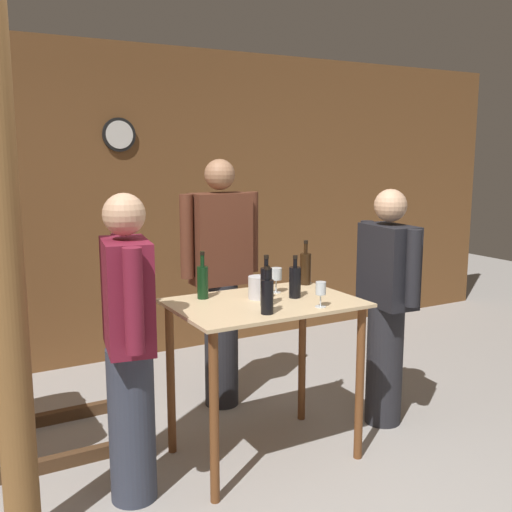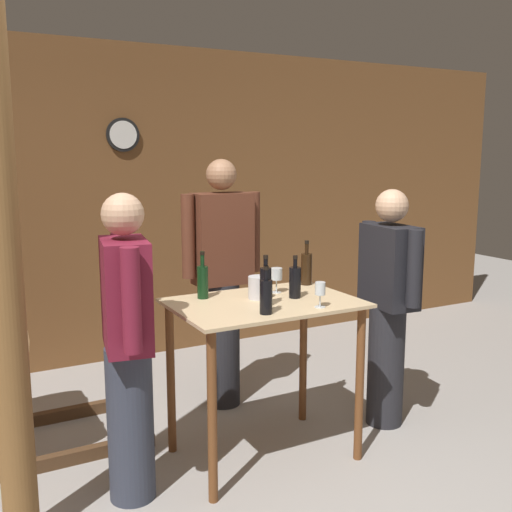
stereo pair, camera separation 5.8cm
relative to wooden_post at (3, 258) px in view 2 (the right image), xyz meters
name	(u,v)px [view 2 (the right image)]	position (x,y,z in m)	size (l,w,h in m)	color
ground_plane	(289,504)	(1.26, -0.33, -1.35)	(14.00, 14.00, 0.00)	#9E9993
back_wall	(132,205)	(1.26, 2.30, 0.00)	(8.40, 0.08, 2.70)	brown
tasting_table	(264,333)	(1.39, 0.18, -0.59)	(1.06, 0.73, 0.95)	#D1B284
wooden_post	(3,258)	(0.00, 0.00, 0.00)	(0.16, 0.16, 2.70)	brown
wine_bottle_far_left	(203,280)	(1.11, 0.41, -0.29)	(0.07, 0.07, 0.28)	black
wine_bottle_left	(266,295)	(1.27, -0.06, -0.30)	(0.07, 0.07, 0.26)	black
wine_bottle_center	(266,285)	(1.35, 0.08, -0.28)	(0.06, 0.06, 0.29)	black
wine_bottle_right	(295,281)	(1.59, 0.17, -0.30)	(0.07, 0.07, 0.25)	black
wine_bottle_far_right	(306,268)	(1.85, 0.44, -0.29)	(0.07, 0.07, 0.29)	black
wine_glass_near_left	(276,275)	(1.56, 0.33, -0.29)	(0.07, 0.07, 0.15)	silver
wine_glass_near_center	(320,290)	(1.60, -0.09, -0.30)	(0.06, 0.06, 0.14)	silver
ice_bucket	(259,287)	(1.39, 0.25, -0.33)	(0.12, 0.12, 0.13)	silver
person_host	(222,278)	(1.49, 0.97, -0.42)	(0.59, 0.24, 1.76)	#232328
person_visitor_with_scarf	(128,343)	(0.56, 0.12, -0.50)	(0.29, 0.58, 1.61)	#333847
person_visitor_bearded	(388,303)	(2.32, 0.18, -0.52)	(0.25, 0.59, 1.57)	#232328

